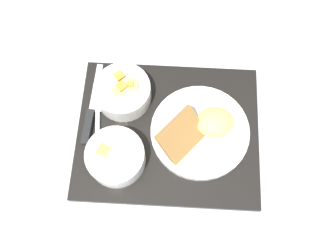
% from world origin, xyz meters
% --- Properties ---
extents(ground_plane, '(4.00, 4.00, 0.00)m').
position_xyz_m(ground_plane, '(0.00, 0.00, 0.00)').
color(ground_plane, silver).
extents(serving_tray, '(0.41, 0.34, 0.02)m').
position_xyz_m(serving_tray, '(0.00, 0.00, 0.01)').
color(serving_tray, black).
rests_on(serving_tray, ground_plane).
extents(bowl_salad, '(0.13, 0.13, 0.06)m').
position_xyz_m(bowl_salad, '(-0.11, 0.07, 0.05)').
color(bowl_salad, white).
rests_on(bowl_salad, serving_tray).
extents(bowl_soup, '(0.12, 0.12, 0.05)m').
position_xyz_m(bowl_soup, '(-0.10, -0.08, 0.05)').
color(bowl_soup, white).
rests_on(bowl_soup, serving_tray).
extents(plate_main, '(0.22, 0.22, 0.08)m').
position_xyz_m(plate_main, '(0.07, 0.00, 0.03)').
color(plate_main, white).
rests_on(plate_main, serving_tray).
extents(knife, '(0.02, 0.20, 0.02)m').
position_xyz_m(knife, '(-0.18, 0.01, 0.02)').
color(knife, silver).
rests_on(knife, serving_tray).
extents(spoon, '(0.04, 0.17, 0.01)m').
position_xyz_m(spoon, '(-0.16, 0.02, 0.02)').
color(spoon, silver).
rests_on(spoon, serving_tray).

